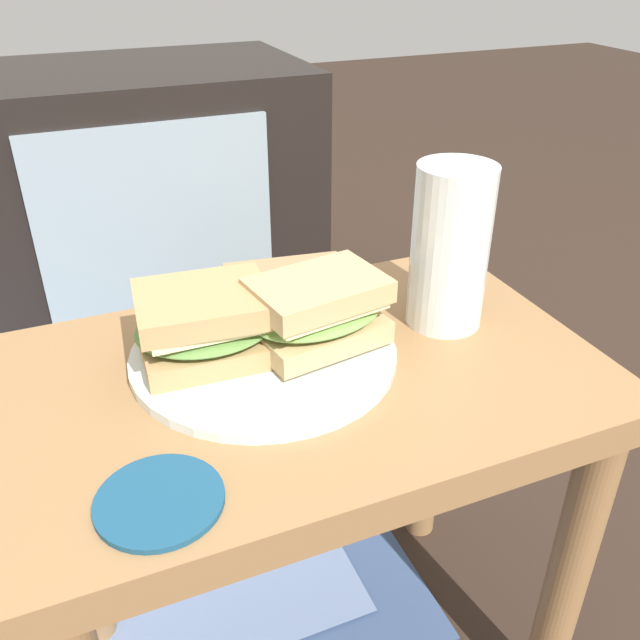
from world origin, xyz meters
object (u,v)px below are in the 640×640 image
Objects in this scene: tv_cabinet at (84,214)px; sandwich_front at (205,324)px; beer_glass at (450,250)px; sandwich_back at (318,311)px; coaster at (159,501)px; paper_bag at (289,356)px; plate at (264,353)px.

sandwich_front is at bearing -86.68° from tv_cabinet.
beer_glass reaches higher than tv_cabinet.
sandwich_front is 0.11m from sandwich_back.
sandwich_back reaches higher than coaster.
sandwich_back is at bearing -13.87° from sandwich_front.
beer_glass is at bearing -86.84° from paper_bag.
tv_cabinet reaches higher than coaster.
tv_cabinet reaches higher than sandwich_front.
beer_glass is 0.51× the size of paper_bag.
paper_bag is at bearing 61.88° from coaster.
sandwich_front is 0.58m from paper_bag.
paper_bag is (0.17, 0.42, -0.30)m from plate.
plate is at bearing -112.59° from paper_bag.
tv_cabinet is 0.94m from plate.
sandwich_back reaches higher than sandwich_front.
plate is 0.78× the size of paper_bag.
coaster is at bearing -130.74° from plate.
beer_glass is (0.20, -0.00, 0.08)m from plate.
sandwich_front is (0.05, -0.90, 0.21)m from tv_cabinet.
sandwich_back is 0.44× the size of paper_bag.
coaster is (-0.18, -0.14, -0.05)m from sandwich_back.
tv_cabinet is 7.10× the size of sandwich_front.
tv_cabinet is at bearing 93.32° from sandwich_front.
coaster is at bearing -155.84° from beer_glass.
tv_cabinet is 0.58m from paper_bag.
tv_cabinet reaches higher than sandwich_back.
tv_cabinet is 3.74× the size of plate.
coaster is 0.29× the size of paper_bag.
sandwich_front is 0.80× the size of beer_glass.
plate is 0.20m from coaster.
beer_glass is at bearing -1.28° from plate.
sandwich_back is at bearing -176.75° from beer_glass.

